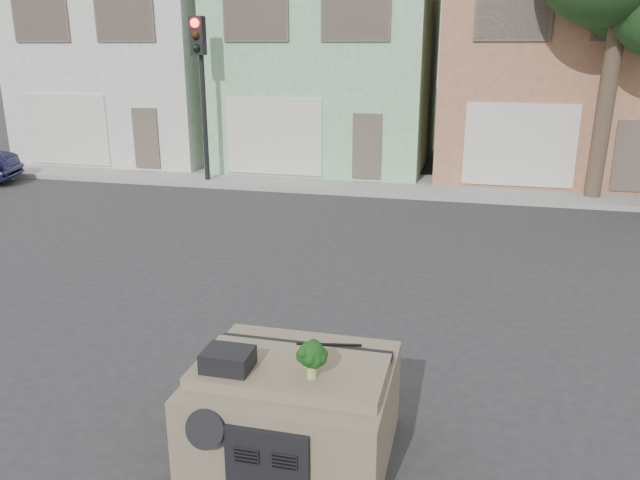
% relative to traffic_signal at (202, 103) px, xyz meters
% --- Properties ---
extents(ground_plane, '(120.00, 120.00, 0.00)m').
position_rel_traffic_signal_xyz_m(ground_plane, '(6.50, -9.50, -2.55)').
color(ground_plane, '#303033').
rests_on(ground_plane, ground).
extents(sidewalk, '(40.00, 3.00, 0.15)m').
position_rel_traffic_signal_xyz_m(sidewalk, '(6.50, 1.00, -2.47)').
color(sidewalk, gray).
rests_on(sidewalk, ground).
extents(townhouse_white, '(7.20, 8.20, 7.55)m').
position_rel_traffic_signal_xyz_m(townhouse_white, '(-4.50, 5.00, 1.23)').
color(townhouse_white, silver).
rests_on(townhouse_white, ground).
extents(townhouse_mint, '(7.20, 8.20, 7.55)m').
position_rel_traffic_signal_xyz_m(townhouse_mint, '(3.00, 5.00, 1.23)').
color(townhouse_mint, '#91C895').
rests_on(townhouse_mint, ground).
extents(townhouse_tan, '(7.20, 8.20, 7.55)m').
position_rel_traffic_signal_xyz_m(townhouse_tan, '(10.50, 5.00, 1.23)').
color(townhouse_tan, '#A66E4F').
rests_on(townhouse_tan, ground).
extents(traffic_signal, '(0.40, 0.40, 5.10)m').
position_rel_traffic_signal_xyz_m(traffic_signal, '(0.00, 0.00, 0.00)').
color(traffic_signal, black).
rests_on(traffic_signal, ground).
extents(tree_near, '(4.40, 4.00, 8.50)m').
position_rel_traffic_signal_xyz_m(tree_near, '(11.50, 0.30, 1.70)').
color(tree_near, '#1D3D1A').
rests_on(tree_near, ground).
extents(car_dashboard, '(2.00, 1.80, 1.12)m').
position_rel_traffic_signal_xyz_m(car_dashboard, '(6.50, -12.50, -1.99)').
color(car_dashboard, '#73654F').
rests_on(car_dashboard, ground).
extents(instrument_hump, '(0.48, 0.38, 0.20)m').
position_rel_traffic_signal_xyz_m(instrument_hump, '(5.92, -12.85, -1.33)').
color(instrument_hump, black).
rests_on(instrument_hump, car_dashboard).
extents(wiper_arm, '(0.69, 0.15, 0.02)m').
position_rel_traffic_signal_xyz_m(wiper_arm, '(6.78, -12.12, -1.42)').
color(wiper_arm, black).
rests_on(wiper_arm, car_dashboard).
extents(broccoli, '(0.38, 0.38, 0.39)m').
position_rel_traffic_signal_xyz_m(broccoli, '(6.77, -12.82, -1.24)').
color(broccoli, black).
rests_on(broccoli, car_dashboard).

